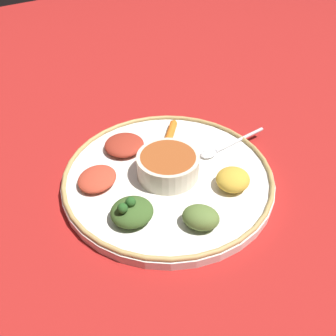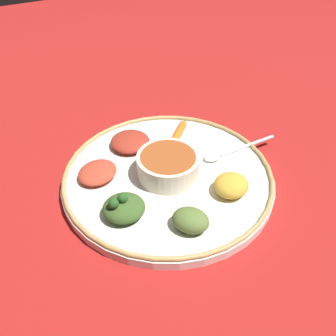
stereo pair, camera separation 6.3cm
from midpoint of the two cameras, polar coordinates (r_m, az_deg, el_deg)
The scene contains 11 objects.
ground_plane at distance 0.65m, azimuth 2.77°, elevation -2.22°, with size 2.40×2.40×0.00m, color maroon.
platter at distance 0.65m, azimuth 2.79°, elevation -1.68°, with size 0.37×0.37×0.02m, color white.
platter_rim at distance 0.64m, azimuth 2.82°, elevation -0.94°, with size 0.37×0.37×0.01m, color tan.
center_bowl at distance 0.63m, azimuth 2.88°, elevation 0.38°, with size 0.11×0.11×0.04m.
spoon at distance 0.70m, azimuth 12.00°, elevation 2.51°, with size 0.16×0.02×0.01m.
greens_pile at distance 0.56m, azimuth -3.82°, elevation -6.37°, with size 0.08×0.08×0.04m.
carrot_near_spoon at distance 0.73m, azimuth 4.24°, elevation 5.65°, with size 0.07×0.07×0.02m.
mound_lentil_yellow at distance 0.61m, azimuth 12.83°, elevation -2.79°, with size 0.06×0.06×0.03m, color gold.
mound_berbere_red at distance 0.64m, azimuth -8.29°, elevation -0.80°, with size 0.07×0.06×0.02m, color #B73D28.
mound_collards at distance 0.55m, azimuth 6.91°, elevation -8.31°, with size 0.06×0.05×0.03m, color #567033.
mound_beet at distance 0.70m, azimuth -3.43°, elevation 4.08°, with size 0.08×0.08×0.02m, color maroon.
Camera 2 is at (0.22, 0.43, 0.44)m, focal length 38.74 mm.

